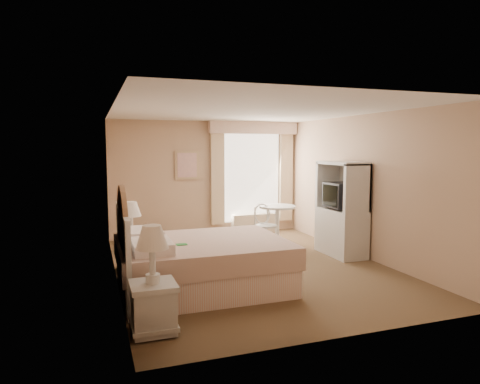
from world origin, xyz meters
name	(u,v)px	position (x,y,z in m)	size (l,w,h in m)	color
room	(251,190)	(0.00, 0.00, 1.25)	(4.21, 5.51, 2.51)	brown
window	(253,174)	(1.05, 2.65, 1.34)	(2.05, 0.22, 2.51)	white
framed_art	(187,165)	(-0.45, 2.71, 1.55)	(0.52, 0.04, 0.62)	tan
bed	(195,262)	(-1.11, -0.78, 0.38)	(2.25, 1.77, 1.57)	#E0A891
nightstand_near	(153,294)	(-1.84, -2.01, 0.42)	(0.46, 0.46, 1.12)	silver
nightstand_far	(132,245)	(-1.84, 0.44, 0.40)	(0.44, 0.44, 1.07)	silver
round_table	(277,218)	(1.07, 1.35, 0.52)	(0.73, 0.73, 0.78)	silver
cafe_chair	(265,222)	(0.73, 1.18, 0.49)	(0.51, 0.51, 0.85)	silver
armoire	(342,216)	(1.81, 0.19, 0.70)	(0.51, 1.01, 1.68)	silver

